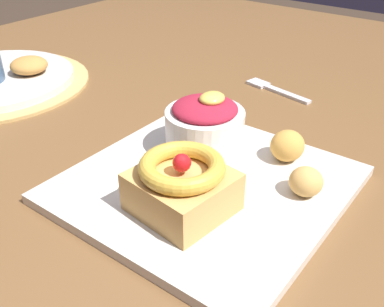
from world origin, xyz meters
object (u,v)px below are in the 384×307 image
at_px(fritter_middle, 306,182).
at_px(front_plate, 206,184).
at_px(fritter_front, 287,146).
at_px(fork, 273,89).
at_px(berry_ramekin, 205,126).
at_px(back_pastry, 29,65).
at_px(cake_slice, 182,185).

bearing_deg(fritter_middle, front_plate, 113.30).
bearing_deg(fritter_front, fork, 31.49).
height_order(berry_ramekin, back_pastry, berry_ramekin).
distance_m(cake_slice, fork, 0.37).
relative_size(cake_slice, fork, 0.80).
xyz_separation_m(cake_slice, fritter_middle, (0.10, -0.09, -0.01)).
distance_m(fritter_front, back_pastry, 0.48).
bearing_deg(fritter_front, berry_ramekin, 114.56).
xyz_separation_m(cake_slice, fritter_front, (0.15, -0.04, -0.01)).
distance_m(front_plate, fork, 0.31).
distance_m(front_plate, back_pastry, 0.44).
xyz_separation_m(front_plate, fritter_middle, (0.04, -0.10, 0.02)).
height_order(front_plate, back_pastry, back_pastry).
xyz_separation_m(front_plate, back_pastry, (0.08, 0.43, 0.03)).
bearing_deg(berry_ramekin, fork, 7.74).
relative_size(berry_ramekin, back_pastry, 1.53).
bearing_deg(fritter_middle, fritter_front, 42.77).
height_order(cake_slice, fritter_middle, cake_slice).
bearing_deg(front_plate, cake_slice, -169.48).
bearing_deg(fritter_front, back_pastry, 92.17).
bearing_deg(front_plate, fritter_front, -28.18).
height_order(fritter_middle, fork, fritter_middle).
xyz_separation_m(back_pastry, fork, (0.22, -0.36, -0.03)).
height_order(berry_ramekin, fritter_front, berry_ramekin).
bearing_deg(cake_slice, fork, 13.35).
relative_size(front_plate, fork, 2.27).
xyz_separation_m(berry_ramekin, back_pastry, (0.02, 0.39, -0.01)).
distance_m(front_plate, cake_slice, 0.07).
relative_size(front_plate, fritter_middle, 7.87).
distance_m(front_plate, berry_ramekin, 0.08).
bearing_deg(berry_ramekin, fritter_middle, -94.31).
bearing_deg(fork, fritter_front, 133.19).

